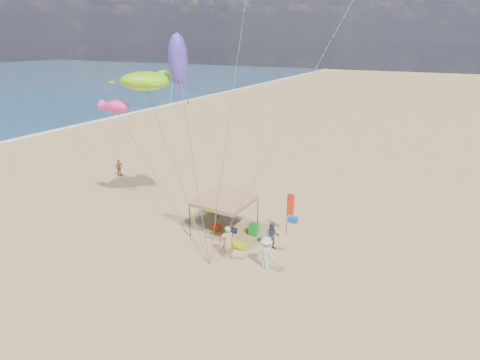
% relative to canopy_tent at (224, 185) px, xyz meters
% --- Properties ---
extents(ground, '(280.00, 280.00, 0.00)m').
position_rel_canopy_tent_xyz_m(ground, '(1.60, -4.03, -3.08)').
color(ground, tan).
rests_on(ground, ground).
extents(canopy_tent, '(5.99, 5.99, 3.69)m').
position_rel_canopy_tent_xyz_m(canopy_tent, '(0.00, 0.00, 0.00)').
color(canopy_tent, black).
rests_on(canopy_tent, ground).
extents(feather_flag, '(0.40, 0.11, 2.67)m').
position_rel_canopy_tent_xyz_m(feather_flag, '(3.53, 1.62, -1.27)').
color(feather_flag, black).
rests_on(feather_flag, ground).
extents(cooler_red, '(0.54, 0.38, 0.38)m').
position_rel_canopy_tent_xyz_m(cooler_red, '(-0.62, -0.00, -2.89)').
color(cooler_red, '#B8320E').
rests_on(cooler_red, ground).
extents(cooler_blue, '(0.54, 0.38, 0.38)m').
position_rel_canopy_tent_xyz_m(cooler_blue, '(3.16, 3.32, -2.89)').
color(cooler_blue, blue).
rests_on(cooler_blue, ground).
extents(bag_navy, '(0.69, 0.54, 0.36)m').
position_rel_canopy_tent_xyz_m(bag_navy, '(0.43, 0.17, -2.90)').
color(bag_navy, '#0E163F').
rests_on(bag_navy, ground).
extents(bag_orange, '(0.54, 0.69, 0.36)m').
position_rel_canopy_tent_xyz_m(bag_orange, '(-1.81, 3.43, -2.90)').
color(bag_orange, '#DC5E0C').
rests_on(bag_orange, ground).
extents(chair_green, '(0.50, 0.50, 0.70)m').
position_rel_canopy_tent_xyz_m(chair_green, '(1.66, 0.62, -2.73)').
color(chair_green, '#198A20').
rests_on(chair_green, ground).
extents(chair_yellow, '(0.50, 0.50, 0.70)m').
position_rel_canopy_tent_xyz_m(chair_yellow, '(-2.33, 2.09, -2.73)').
color(chair_yellow, gold).
rests_on(chair_yellow, ground).
extents(crate_grey, '(0.34, 0.30, 0.28)m').
position_rel_canopy_tent_xyz_m(crate_grey, '(1.74, -1.17, -2.94)').
color(crate_grey, gray).
rests_on(crate_grey, ground).
extents(beach_cart, '(0.90, 0.50, 0.24)m').
position_rel_canopy_tent_xyz_m(beach_cart, '(1.57, -1.25, -2.88)').
color(beach_cart, '#C1CB16').
rests_on(beach_cart, ground).
extents(person_near_a, '(0.81, 0.78, 1.88)m').
position_rel_canopy_tent_xyz_m(person_near_a, '(1.61, -2.47, -2.14)').
color(person_near_a, tan).
rests_on(person_near_a, ground).
extents(person_near_b, '(0.97, 0.90, 1.61)m').
position_rel_canopy_tent_xyz_m(person_near_b, '(3.36, -0.49, -2.27)').
color(person_near_b, '#3C4252').
rests_on(person_near_b, ground).
extents(person_near_c, '(1.25, 0.88, 1.76)m').
position_rel_canopy_tent_xyz_m(person_near_c, '(3.88, -2.47, -2.19)').
color(person_near_c, silver).
rests_on(person_near_c, ground).
extents(person_far_a, '(0.42, 0.88, 1.46)m').
position_rel_canopy_tent_xyz_m(person_far_a, '(-13.33, 5.04, -2.35)').
color(person_far_a, '#A84E40').
rests_on(person_far_a, ground).
extents(turtle_kite, '(3.53, 3.00, 1.06)m').
position_rel_canopy_tent_xyz_m(turtle_kite, '(-4.97, -0.39, 5.77)').
color(turtle_kite, '#88E10D').
rests_on(turtle_kite, ground).
extents(fish_kite, '(2.01, 1.38, 0.81)m').
position_rel_canopy_tent_xyz_m(fish_kite, '(-6.96, -0.90, 4.20)').
color(fish_kite, '#FF2F90').
rests_on(fish_kite, ground).
extents(squid_kite, '(1.39, 1.39, 2.84)m').
position_rel_canopy_tent_xyz_m(squid_kite, '(-2.84, -0.03, 6.99)').
color(squid_kite, '#4F3BBA').
rests_on(squid_kite, ground).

